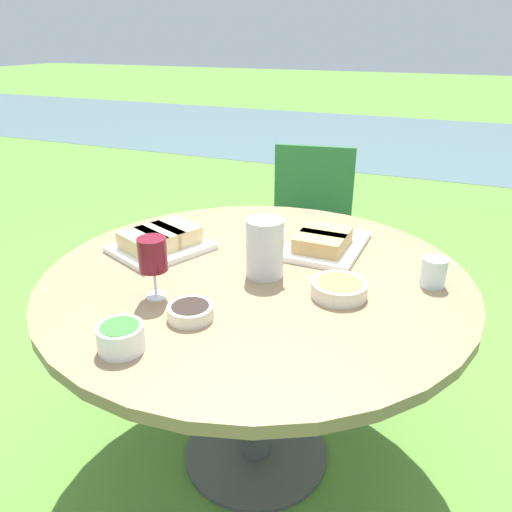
% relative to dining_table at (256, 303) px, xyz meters
% --- Properties ---
extents(ground_plane, '(40.00, 40.00, 0.00)m').
position_rel_dining_table_xyz_m(ground_plane, '(0.00, 0.00, -0.65)').
color(ground_plane, '#5B8C38').
extents(river_strip, '(40.00, 4.25, 0.01)m').
position_rel_dining_table_xyz_m(river_strip, '(0.00, 6.35, -0.64)').
color(river_strip, slate).
rests_on(river_strip, ground_plane).
extents(dining_table, '(1.34, 1.34, 0.75)m').
position_rel_dining_table_xyz_m(dining_table, '(0.00, 0.00, 0.00)').
color(dining_table, '#4C4C51').
rests_on(dining_table, ground_plane).
extents(chair_near_left, '(0.50, 0.48, 0.89)m').
position_rel_dining_table_xyz_m(chair_near_left, '(-0.19, 1.20, -0.12)').
color(chair_near_left, '#2D6B38').
rests_on(chair_near_left, ground_plane).
extents(water_pitcher, '(0.12, 0.12, 0.18)m').
position_rel_dining_table_xyz_m(water_pitcher, '(0.03, 0.00, 0.20)').
color(water_pitcher, silver).
rests_on(water_pitcher, dining_table).
extents(wine_glass, '(0.08, 0.08, 0.18)m').
position_rel_dining_table_xyz_m(wine_glass, '(-0.20, -0.25, 0.24)').
color(wine_glass, silver).
rests_on(wine_glass, dining_table).
extents(platter_bread_main, '(0.25, 0.35, 0.07)m').
position_rel_dining_table_xyz_m(platter_bread_main, '(0.15, 0.26, 0.14)').
color(platter_bread_main, white).
rests_on(platter_bread_main, dining_table).
extents(platter_charcuterie, '(0.35, 0.38, 0.08)m').
position_rel_dining_table_xyz_m(platter_charcuterie, '(-0.37, 0.04, 0.14)').
color(platter_charcuterie, white).
rests_on(platter_charcuterie, dining_table).
extents(bowl_fries, '(0.16, 0.16, 0.04)m').
position_rel_dining_table_xyz_m(bowl_fries, '(0.28, -0.04, 0.13)').
color(bowl_fries, beige).
rests_on(bowl_fries, dining_table).
extents(bowl_salad, '(0.11, 0.11, 0.07)m').
position_rel_dining_table_xyz_m(bowl_salad, '(-0.13, -0.50, 0.14)').
color(bowl_salad, white).
rests_on(bowl_salad, dining_table).
extents(bowl_olives, '(0.12, 0.12, 0.04)m').
position_rel_dining_table_xyz_m(bowl_olives, '(-0.05, -0.32, 0.13)').
color(bowl_olives, beige).
rests_on(bowl_olives, dining_table).
extents(cup_water_near, '(0.07, 0.07, 0.09)m').
position_rel_dining_table_xyz_m(cup_water_near, '(0.52, 0.13, 0.15)').
color(cup_water_near, silver).
rests_on(cup_water_near, dining_table).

